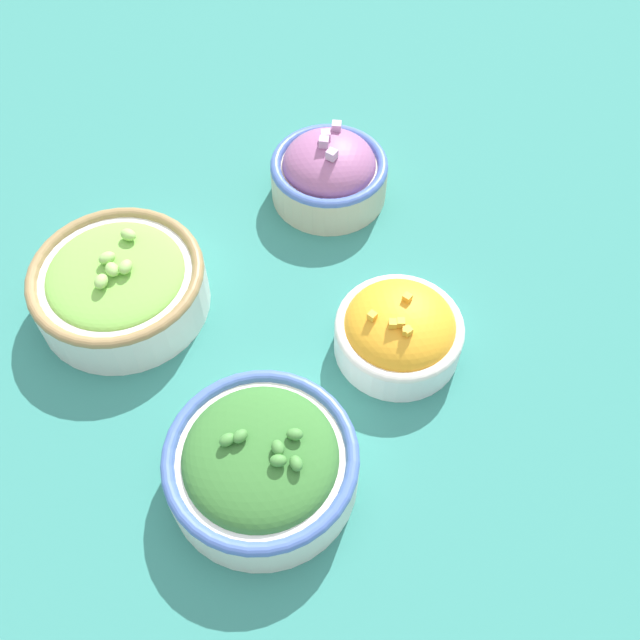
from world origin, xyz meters
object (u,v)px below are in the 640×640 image
(bowl_lettuce, at_px, (119,284))
(bowl_red_onion, at_px, (329,172))
(bowl_squash, at_px, (399,331))
(bowl_broccoli, at_px, (262,463))

(bowl_lettuce, distance_m, bowl_red_onion, 0.27)
(bowl_squash, height_order, bowl_red_onion, bowl_red_onion)
(bowl_broccoli, bearing_deg, bowl_lettuce, 177.92)
(bowl_red_onion, bearing_deg, bowl_squash, -23.24)
(bowl_red_onion, bearing_deg, bowl_lettuce, -93.86)
(bowl_squash, bearing_deg, bowl_broccoli, -83.10)
(bowl_squash, bearing_deg, bowl_red_onion, 156.76)
(bowl_broccoli, relative_size, bowl_red_onion, 1.27)
(bowl_lettuce, bearing_deg, bowl_red_onion, 86.14)
(bowl_squash, relative_size, bowl_lettuce, 0.71)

